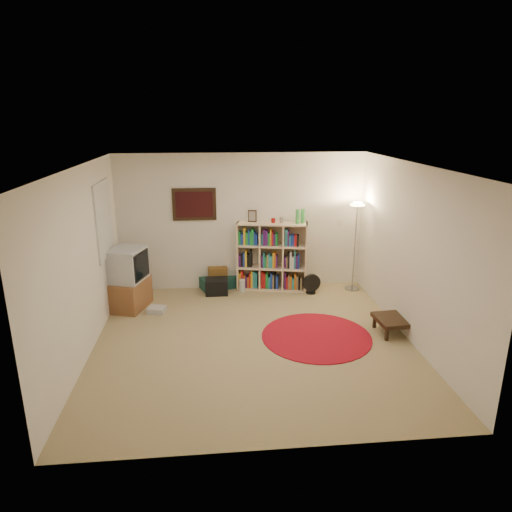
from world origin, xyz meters
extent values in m
cube|color=#9E885C|center=(0.00, 0.00, -0.01)|extent=(4.50, 4.50, 0.02)
cube|color=white|center=(0.00, 0.00, 2.51)|extent=(4.50, 4.50, 0.02)
cube|color=silver|center=(0.00, 2.26, 1.25)|extent=(4.50, 0.02, 2.50)
cube|color=silver|center=(0.00, -2.26, 1.25)|extent=(4.50, 0.02, 2.50)
cube|color=silver|center=(-2.26, 0.00, 1.25)|extent=(0.02, 4.50, 2.50)
cube|color=silver|center=(2.26, 0.00, 1.25)|extent=(0.02, 4.50, 2.50)
cube|color=black|center=(-0.85, 2.23, 1.60)|extent=(0.78, 0.04, 0.58)
cube|color=#3D0C0E|center=(-0.85, 2.21, 1.60)|extent=(0.66, 0.01, 0.46)
cube|color=white|center=(-2.23, 1.30, 1.55)|extent=(0.03, 1.00, 1.20)
cube|color=beige|center=(1.85, 2.24, 1.20)|extent=(0.08, 0.01, 0.12)
cube|color=#FFD9AA|center=(0.54, 2.06, 0.01)|extent=(1.32, 0.62, 0.03)
cube|color=#FFD9AA|center=(0.54, 2.06, 1.26)|extent=(1.32, 0.62, 0.03)
cube|color=#FFD9AA|center=(-0.07, 2.19, 0.64)|extent=(0.10, 0.36, 1.27)
cube|color=#FFD9AA|center=(1.15, 1.93, 0.64)|extent=(0.10, 0.36, 1.27)
cube|color=#FFD9AA|center=(0.57, 2.23, 0.64)|extent=(1.25, 0.28, 1.27)
cube|color=#FFD9AA|center=(0.33, 2.11, 0.64)|extent=(0.10, 0.34, 1.22)
cube|color=#FFD9AA|center=(0.75, 2.02, 0.64)|extent=(0.10, 0.34, 1.22)
cube|color=#FFD9AA|center=(0.54, 2.06, 0.42)|extent=(1.26, 0.59, 0.03)
cube|color=#FFD9AA|center=(0.54, 2.06, 0.85)|extent=(1.26, 0.59, 0.03)
cube|color=yellow|center=(-0.05, 2.15, 0.17)|extent=(0.07, 0.15, 0.28)
cube|color=red|center=(-0.01, 2.14, 0.19)|extent=(0.06, 0.15, 0.32)
cube|color=orange|center=(0.03, 2.13, 0.14)|extent=(0.07, 0.15, 0.22)
cube|color=#501B6C|center=(0.07, 2.12, 0.14)|extent=(0.06, 0.15, 0.22)
cube|color=orange|center=(0.11, 2.12, 0.13)|extent=(0.06, 0.15, 0.20)
cube|color=red|center=(0.14, 2.11, 0.17)|extent=(0.06, 0.15, 0.27)
cube|color=yellow|center=(0.17, 2.10, 0.19)|extent=(0.06, 0.15, 0.32)
cube|color=teal|center=(0.21, 2.09, 0.19)|extent=(0.07, 0.15, 0.33)
cube|color=teal|center=(0.25, 2.08, 0.18)|extent=(0.07, 0.15, 0.30)
cube|color=#501B6C|center=(-0.05, 2.15, 0.54)|extent=(0.07, 0.15, 0.20)
cube|color=black|center=(0.00, 2.14, 0.55)|extent=(0.07, 0.15, 0.22)
cube|color=#1B37A2|center=(0.03, 2.13, 0.57)|extent=(0.06, 0.15, 0.26)
cube|color=yellow|center=(0.07, 2.12, 0.59)|extent=(0.06, 0.15, 0.30)
cube|color=black|center=(0.11, 2.11, 0.56)|extent=(0.07, 0.15, 0.23)
cube|color=black|center=(0.15, 2.11, 0.60)|extent=(0.07, 0.15, 0.32)
cube|color=#1B8735|center=(-0.05, 2.15, 0.98)|extent=(0.07, 0.15, 0.25)
cube|color=#1B37A2|center=(0.00, 2.14, 0.96)|extent=(0.07, 0.15, 0.21)
cube|color=yellow|center=(0.04, 2.13, 1.01)|extent=(0.07, 0.15, 0.32)
cube|color=#1B8735|center=(0.09, 2.12, 0.97)|extent=(0.07, 0.15, 0.24)
cube|color=#1B37A2|center=(0.12, 2.11, 1.00)|extent=(0.05, 0.15, 0.29)
cube|color=#1B8735|center=(0.15, 2.11, 0.98)|extent=(0.05, 0.15, 0.26)
cube|color=#1B8735|center=(0.19, 2.10, 1.01)|extent=(0.07, 0.15, 0.31)
cube|color=#1B37A2|center=(0.22, 2.09, 0.98)|extent=(0.05, 0.15, 0.25)
cube|color=#1B37A2|center=(0.26, 2.08, 0.96)|extent=(0.07, 0.15, 0.21)
cube|color=red|center=(0.37, 2.06, 0.19)|extent=(0.07, 0.15, 0.31)
cube|color=red|center=(0.41, 2.05, 0.17)|extent=(0.07, 0.15, 0.28)
cube|color=#1B8735|center=(0.45, 2.04, 0.18)|extent=(0.07, 0.15, 0.29)
cube|color=teal|center=(0.49, 2.03, 0.14)|extent=(0.07, 0.15, 0.22)
cube|color=#1B37A2|center=(0.53, 2.03, 0.18)|extent=(0.07, 0.15, 0.29)
cube|color=#947951|center=(0.57, 2.02, 0.16)|extent=(0.05, 0.15, 0.26)
cube|color=black|center=(0.60, 2.01, 0.18)|extent=(0.06, 0.15, 0.29)
cube|color=#1B37A2|center=(0.64, 2.00, 0.15)|extent=(0.07, 0.15, 0.25)
cube|color=#501B6C|center=(0.36, 2.06, 0.55)|extent=(0.06, 0.15, 0.22)
cube|color=teal|center=(0.39, 2.06, 0.58)|extent=(0.06, 0.15, 0.27)
cube|color=#1B8735|center=(0.43, 2.05, 0.54)|extent=(0.06, 0.15, 0.20)
cube|color=#947951|center=(0.46, 2.04, 0.56)|extent=(0.06, 0.15, 0.24)
cube|color=teal|center=(0.49, 2.04, 0.57)|extent=(0.05, 0.15, 0.27)
cube|color=teal|center=(0.52, 2.03, 0.55)|extent=(0.07, 0.15, 0.22)
cube|color=yellow|center=(0.56, 2.02, 0.59)|extent=(0.05, 0.15, 0.29)
cube|color=orange|center=(0.59, 2.01, 0.58)|extent=(0.06, 0.15, 0.28)
cube|color=#501B6C|center=(0.62, 2.01, 0.56)|extent=(0.05, 0.15, 0.23)
cube|color=teal|center=(0.36, 2.06, 0.96)|extent=(0.05, 0.15, 0.22)
cube|color=#501B6C|center=(0.40, 2.05, 1.00)|extent=(0.07, 0.15, 0.30)
cube|color=#501B6C|center=(0.44, 2.05, 1.00)|extent=(0.07, 0.15, 0.29)
cube|color=#1B8735|center=(0.48, 2.04, 0.97)|extent=(0.06, 0.15, 0.24)
cube|color=yellow|center=(0.51, 2.03, 1.01)|extent=(0.05, 0.15, 0.31)
cube|color=red|center=(0.54, 2.02, 0.99)|extent=(0.06, 0.15, 0.27)
cube|color=#501B6C|center=(0.58, 2.02, 0.96)|extent=(0.06, 0.15, 0.22)
cube|color=#1B8735|center=(0.61, 2.01, 0.97)|extent=(0.07, 0.15, 0.24)
cube|color=#501B6C|center=(0.78, 1.97, 0.19)|extent=(0.06, 0.15, 0.31)
cube|color=red|center=(0.82, 1.97, 0.15)|extent=(0.06, 0.15, 0.24)
cube|color=#947951|center=(0.85, 1.96, 0.17)|extent=(0.05, 0.15, 0.27)
cube|color=orange|center=(0.88, 1.95, 0.16)|extent=(0.07, 0.15, 0.25)
cube|color=teal|center=(0.92, 1.94, 0.14)|extent=(0.07, 0.15, 0.21)
cube|color=orange|center=(0.96, 1.93, 0.18)|extent=(0.06, 0.15, 0.30)
cube|color=#947951|center=(1.00, 1.93, 0.16)|extent=(0.06, 0.15, 0.25)
cube|color=black|center=(1.04, 1.92, 0.13)|extent=(0.06, 0.15, 0.20)
cube|color=#947951|center=(1.07, 1.91, 0.15)|extent=(0.06, 0.15, 0.23)
cube|color=#501B6C|center=(0.78, 1.97, 0.55)|extent=(0.06, 0.15, 0.21)
cube|color=#947951|center=(0.81, 1.97, 0.55)|extent=(0.05, 0.15, 0.21)
cube|color=black|center=(0.84, 1.96, 0.59)|extent=(0.06, 0.15, 0.29)
cube|color=white|center=(0.87, 1.95, 0.60)|extent=(0.06, 0.15, 0.31)
cube|color=white|center=(0.91, 1.95, 0.55)|extent=(0.07, 0.15, 0.21)
cube|color=teal|center=(0.95, 1.94, 0.61)|extent=(0.06, 0.15, 0.33)
cube|color=#501B6C|center=(0.98, 1.93, 0.56)|extent=(0.06, 0.15, 0.24)
cube|color=#1B37A2|center=(1.01, 1.92, 0.58)|extent=(0.06, 0.15, 0.27)
cube|color=teal|center=(0.79, 1.97, 1.01)|extent=(0.07, 0.15, 0.32)
cube|color=#501B6C|center=(0.82, 1.96, 1.00)|extent=(0.06, 0.15, 0.29)
cube|color=teal|center=(0.85, 1.96, 0.95)|extent=(0.05, 0.15, 0.20)
cube|color=#1B37A2|center=(0.88, 1.95, 0.96)|extent=(0.06, 0.15, 0.22)
cube|color=#1B37A2|center=(0.91, 1.95, 0.96)|extent=(0.06, 0.15, 0.21)
cube|color=red|center=(0.95, 1.94, 0.96)|extent=(0.07, 0.15, 0.21)
cube|color=black|center=(0.99, 1.93, 0.96)|extent=(0.06, 0.15, 0.21)
cube|color=black|center=(0.19, 2.15, 1.38)|extent=(0.15, 0.05, 0.22)
cube|color=#A29487|center=(0.18, 2.14, 1.38)|extent=(0.12, 0.03, 0.17)
cylinder|color=#B01410|center=(0.56, 2.06, 1.31)|extent=(0.09, 0.09, 0.08)
cylinder|color=#A5A6A9|center=(0.70, 2.03, 1.32)|extent=(0.08, 0.08, 0.10)
cylinder|color=#47BA54|center=(0.98, 1.93, 1.40)|extent=(0.09, 0.09, 0.25)
cylinder|color=#47BA54|center=(1.08, 1.98, 1.40)|extent=(0.09, 0.09, 0.25)
cylinder|color=#A5A6A9|center=(2.04, 1.88, 0.01)|extent=(0.35, 0.35, 0.03)
cylinder|color=#A5A6A9|center=(2.04, 1.88, 0.80)|extent=(0.03, 0.03, 1.54)
cone|color=#A5A6A9|center=(2.04, 1.88, 1.60)|extent=(0.41, 0.41, 0.12)
cylinder|color=#FFD88C|center=(2.04, 1.88, 1.60)|extent=(0.33, 0.33, 0.02)
cylinder|color=black|center=(1.22, 1.75, 0.01)|extent=(0.20, 0.20, 0.03)
cylinder|color=black|center=(1.22, 1.75, 0.10)|extent=(0.04, 0.04, 0.13)
cylinder|color=black|center=(1.23, 1.74, 0.21)|extent=(0.33, 0.13, 0.33)
cube|color=brown|center=(-1.95, 1.41, 0.25)|extent=(0.69, 0.83, 0.50)
cube|color=silver|center=(-1.95, 1.41, 0.77)|extent=(0.65, 0.72, 0.55)
cube|color=black|center=(-1.71, 1.33, 0.77)|extent=(0.17, 0.50, 0.46)
cube|color=black|center=(-1.71, 1.33, 0.77)|extent=(0.15, 0.44, 0.40)
cube|color=silver|center=(-1.49, 1.17, 0.05)|extent=(0.32, 0.29, 0.09)
cube|color=#163D35|center=(-0.46, 2.24, 0.11)|extent=(0.78, 0.64, 0.22)
cube|color=brown|center=(-0.47, 2.20, 0.32)|extent=(0.37, 0.28, 0.20)
cube|color=black|center=(-0.49, 1.91, 0.14)|extent=(0.41, 0.34, 0.28)
cylinder|color=silver|center=(-0.02, 1.97, 0.12)|extent=(0.12, 0.12, 0.23)
cylinder|color=maroon|center=(0.94, 0.04, 0.01)|extent=(1.61, 1.61, 0.01)
cube|color=black|center=(2.12, 0.06, 0.22)|extent=(0.58, 0.58, 0.06)
cube|color=black|center=(1.92, -0.17, 0.10)|extent=(0.05, 0.05, 0.19)
cube|color=black|center=(2.35, -0.14, 0.10)|extent=(0.05, 0.05, 0.19)
cube|color=black|center=(1.89, 0.26, 0.10)|extent=(0.05, 0.05, 0.19)
cube|color=black|center=(2.32, 0.29, 0.10)|extent=(0.05, 0.05, 0.19)
camera|label=1|loc=(-0.54, -5.91, 3.10)|focal=32.00mm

